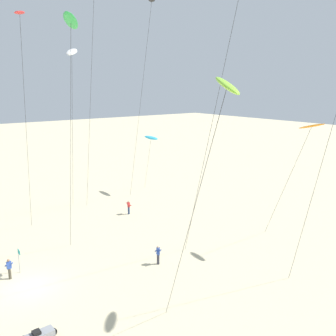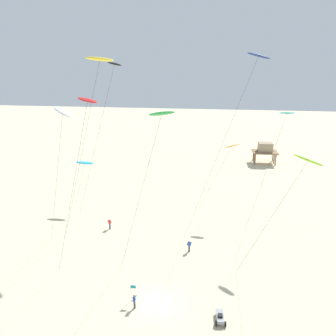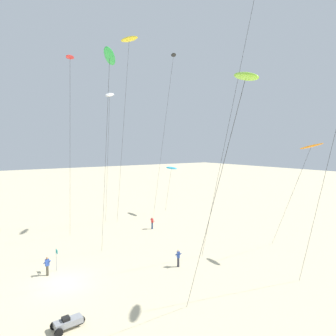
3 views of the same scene
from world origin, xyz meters
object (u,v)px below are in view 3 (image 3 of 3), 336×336
(kite_cyan, at_px, (171,168))
(kite_flyer_middle, at_px, (47,266))
(kite_orange, at_px, (310,148))
(kite_white, at_px, (110,95))
(beach_buggy, at_px, (68,323))
(marker_flag, at_px, (57,255))
(kite_black, at_px, (173,58))
(kite_yellow, at_px, (129,41))
(kite_flyer_nearest, at_px, (152,223))
(kite_red, at_px, (70,60))
(kite_lime, at_px, (245,79))
(kite_flyer_furthest, at_px, (178,258))
(kite_green, at_px, (110,58))

(kite_cyan, distance_m, kite_flyer_middle, 27.00)
(kite_orange, height_order, kite_white, kite_white)
(kite_white, relative_size, beach_buggy, 9.10)
(kite_cyan, distance_m, marker_flag, 25.91)
(kite_black, bearing_deg, marker_flag, -71.76)
(kite_black, xyz_separation_m, kite_flyer_middle, (5.98, -17.77, -22.33))
(kite_yellow, xyz_separation_m, kite_flyer_middle, (5.69, -11.09, -23.15))
(kite_yellow, bearing_deg, kite_white, -173.22)
(kite_black, xyz_separation_m, kite_flyer_nearest, (-1.18, -2.68, -22.33))
(kite_yellow, distance_m, kite_red, 8.26)
(kite_cyan, relative_size, marker_flag, 3.83)
(kite_red, xyz_separation_m, beach_buggy, (13.40, -4.35, -19.91))
(kite_orange, bearing_deg, kite_flyer_nearest, -156.77)
(kite_lime, distance_m, kite_white, 27.79)
(kite_yellow, xyz_separation_m, kite_white, (-4.77, -0.57, -5.82))
(kite_flyer_middle, bearing_deg, kite_yellow, 117.16)
(kite_yellow, relative_size, kite_red, 1.18)
(kite_cyan, distance_m, kite_red, 24.15)
(kite_flyer_furthest, distance_m, beach_buggy, 11.85)
(kite_cyan, height_order, kite_white, kite_white)
(kite_yellow, distance_m, kite_white, 7.55)
(kite_green, distance_m, marker_flag, 18.35)
(kite_green, bearing_deg, kite_orange, 64.12)
(kite_flyer_furthest, height_order, beach_buggy, kite_flyer_furthest)
(marker_flag, bearing_deg, kite_yellow, 117.36)
(kite_green, height_order, kite_flyer_nearest, kite_green)
(kite_cyan, bearing_deg, marker_flag, -59.37)
(kite_cyan, xyz_separation_m, kite_green, (15.39, -17.29, 11.39))
(kite_flyer_middle, bearing_deg, kite_white, 134.84)
(kite_yellow, bearing_deg, kite_cyan, 123.38)
(kite_green, bearing_deg, kite_white, 157.30)
(kite_flyer_nearest, bearing_deg, kite_flyer_furthest, -20.01)
(kite_yellow, distance_m, kite_flyer_nearest, 23.54)
(kite_black, distance_m, kite_cyan, 17.75)
(kite_flyer_furthest, bearing_deg, beach_buggy, -71.87)
(kite_lime, distance_m, kite_flyer_nearest, 29.03)
(kite_orange, bearing_deg, kite_flyer_middle, -115.10)
(kite_cyan, bearing_deg, kite_flyer_furthest, -33.05)
(kite_yellow, relative_size, kite_cyan, 3.06)
(kite_orange, distance_m, kite_flyer_furthest, 16.86)
(kite_cyan, relative_size, beach_buggy, 3.87)
(kite_flyer_nearest, height_order, marker_flag, marker_flag)
(kite_flyer_nearest, xyz_separation_m, marker_flag, (6.74, -14.20, 0.60))
(kite_yellow, distance_m, beach_buggy, 30.01)
(kite_flyer_nearest, distance_m, marker_flag, 15.73)
(marker_flag, bearing_deg, kite_black, 108.24)
(kite_red, bearing_deg, kite_black, 95.13)
(kite_lime, relative_size, kite_flyer_nearest, 9.22)
(kite_black, xyz_separation_m, kite_green, (8.14, -12.53, -4.09))
(kite_flyer_middle, distance_m, kite_flyer_furthest, 11.78)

